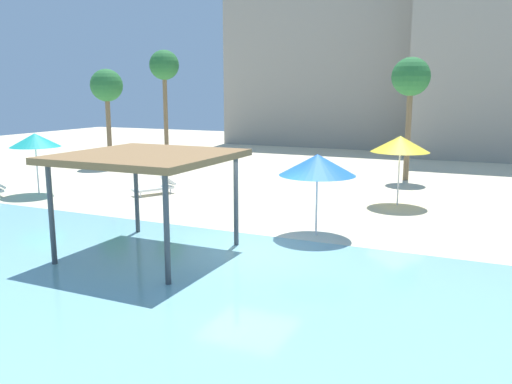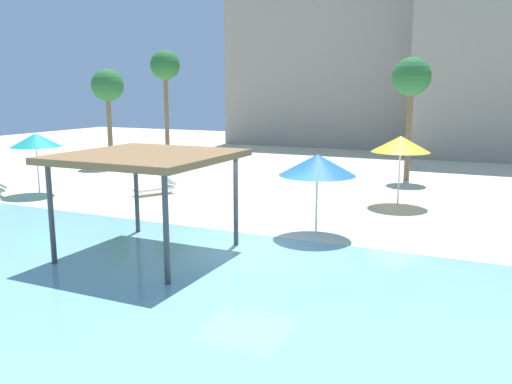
{
  "view_description": "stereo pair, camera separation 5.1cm",
  "coord_description": "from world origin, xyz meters",
  "views": [
    {
      "loc": [
        6.27,
        -13.17,
        4.49
      ],
      "look_at": [
        -0.68,
        2.0,
        1.3
      ],
      "focal_mm": 37.16,
      "sensor_mm": 36.0,
      "label": 1
    },
    {
      "loc": [
        6.32,
        -13.15,
        4.49
      ],
      "look_at": [
        -0.68,
        2.0,
        1.3
      ],
      "focal_mm": 37.16,
      "sensor_mm": 36.0,
      "label": 2
    }
  ],
  "objects": [
    {
      "name": "beach_umbrella_yellow_3",
      "position": [
        2.78,
        8.0,
        2.45
      ],
      "size": [
        2.29,
        2.29,
        2.77
      ],
      "color": "silver",
      "rests_on": "ground"
    },
    {
      "name": "palm_tree_1",
      "position": [
        2.09,
        14.32,
        5.04
      ],
      "size": [
        1.9,
        1.9,
        6.14
      ],
      "color": "brown",
      "rests_on": "ground"
    },
    {
      "name": "hotel_block_0",
      "position": [
        -5.44,
        32.35,
        7.12
      ],
      "size": [
        19.77,
        10.04,
        14.24
      ],
      "primitive_type": "cube",
      "color": "#9E9384",
      "rests_on": "ground"
    },
    {
      "name": "beach_umbrella_blue_1",
      "position": [
        1.25,
        2.34,
        2.25
      ],
      "size": [
        2.39,
        2.39,
        2.58
      ],
      "color": "silver",
      "rests_on": "ground"
    },
    {
      "name": "ground_plane",
      "position": [
        0.0,
        0.0,
        0.0
      ],
      "size": [
        80.0,
        80.0,
        0.0
      ],
      "primitive_type": "plane",
      "color": "beige"
    },
    {
      "name": "palm_tree_0",
      "position": [
        -14.97,
        12.04,
        4.69
      ],
      "size": [
        1.9,
        1.9,
        5.77
      ],
      "color": "brown",
      "rests_on": "ground"
    },
    {
      "name": "palm_tree_2",
      "position": [
        -13.63,
        16.07,
        5.93
      ],
      "size": [
        1.9,
        1.9,
        7.08
      ],
      "color": "brown",
      "rests_on": "ground"
    },
    {
      "name": "shade_pavilion",
      "position": [
        -2.28,
        -1.54,
        2.68
      ],
      "size": [
        4.24,
        4.24,
        2.85
      ],
      "color": "#42474C",
      "rests_on": "ground"
    },
    {
      "name": "lounge_chair_0",
      "position": [
        -7.29,
        5.88,
        0.33
      ],
      "size": [
        1.41,
        1.96,
        0.74
      ],
      "rotation": [
        0.0,
        0.0,
        -2.06
      ],
      "color": "white",
      "rests_on": "ground"
    },
    {
      "name": "beach_umbrella_teal_0",
      "position": [
        -12.03,
        3.71,
        2.39
      ],
      "size": [
        2.15,
        2.15,
        2.69
      ],
      "color": "silver",
      "rests_on": "ground"
    },
    {
      "name": "lagoon_water",
      "position": [
        0.0,
        -5.25,
        0.02
      ],
      "size": [
        44.0,
        13.5,
        0.04
      ],
      "primitive_type": "cube",
      "color": "#7AB7C1",
      "rests_on": "ground"
    }
  ]
}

